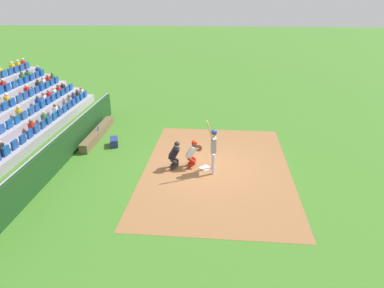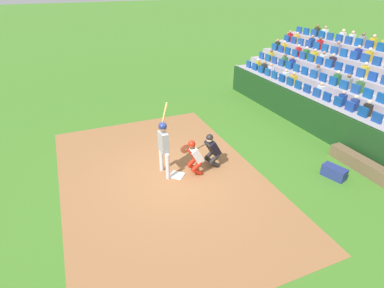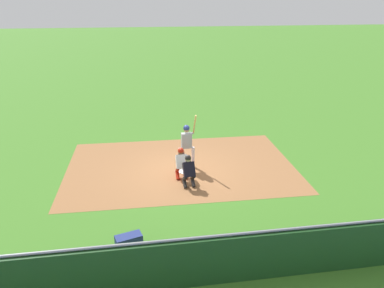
{
  "view_description": "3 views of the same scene",
  "coord_description": "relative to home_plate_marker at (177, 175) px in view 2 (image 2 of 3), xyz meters",
  "views": [
    {
      "loc": [
        13.29,
        0.4,
        6.81
      ],
      "look_at": [
        0.4,
        -0.55,
        1.29
      ],
      "focal_mm": 32.12,
      "sensor_mm": 36.0,
      "label": 1
    },
    {
      "loc": [
        -8.03,
        2.99,
        5.8
      ],
      "look_at": [
        0.02,
        -0.56,
        1.05
      ],
      "focal_mm": 29.27,
      "sensor_mm": 36.0,
      "label": 2
    },
    {
      "loc": [
        -1.68,
        -13.41,
        6.65
      ],
      "look_at": [
        0.36,
        -0.32,
        1.32
      ],
      "focal_mm": 34.12,
      "sensor_mm": 36.0,
      "label": 3
    }
  ],
  "objects": [
    {
      "name": "equipment_duffel_bag",
      "position": [
        -2.14,
        -4.64,
        0.18
      ],
      "size": [
        0.82,
        0.55,
        0.39
      ],
      "primitive_type": "cube",
      "rotation": [
        0.0,
        0.0,
        0.28
      ],
      "color": "navy",
      "rests_on": "ground_plane"
    },
    {
      "name": "home_plate_marker",
      "position": [
        0.0,
        0.0,
        0.0
      ],
      "size": [
        0.62,
        0.62,
        0.02
      ],
      "primitive_type": "cube",
      "rotation": [
        0.0,
        0.0,
        0.79
      ],
      "color": "white",
      "rests_on": "infield_dirt_patch"
    },
    {
      "name": "batter_at_plate",
      "position": [
        0.24,
        0.33,
        1.17
      ],
      "size": [
        0.71,
        0.45,
        2.37
      ],
      "color": "silver",
      "rests_on": "ground_plane"
    },
    {
      "name": "catcher_crouching",
      "position": [
        -0.1,
        -0.56,
        0.69
      ],
      "size": [
        0.47,
        0.72,
        1.27
      ],
      "color": "#B62110",
      "rests_on": "ground_plane"
    },
    {
      "name": "dugout_wall",
      "position": [
        0.0,
        -6.35,
        0.66
      ],
      "size": [
        14.04,
        0.24,
        1.4
      ],
      "color": "#193E1A",
      "rests_on": "ground_plane"
    },
    {
      "name": "infield_dirt_patch",
      "position": [
        0.0,
        0.5,
        -0.01
      ],
      "size": [
        9.59,
        6.39,
        0.01
      ],
      "primitive_type": "cube",
      "rotation": [
        0.0,
        0.0,
        -0.02
      ],
      "color": "#96633C",
      "rests_on": "ground_plane"
    },
    {
      "name": "home_plate_umpire",
      "position": [
        0.08,
        -1.3,
        0.67
      ],
      "size": [
        0.49,
        0.53,
        1.26
      ],
      "color": "black",
      "rests_on": "ground_plane"
    },
    {
      "name": "ground_plane",
      "position": [
        0.0,
        0.0,
        -0.02
      ],
      "size": [
        160.0,
        160.0,
        0.0
      ],
      "primitive_type": "plane",
      "color": "#3F7725"
    }
  ]
}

